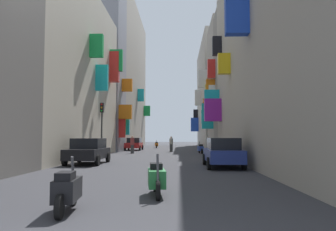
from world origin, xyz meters
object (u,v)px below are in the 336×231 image
at_px(scooter_orange, 156,145).
at_px(parked_car_blue, 223,152).
at_px(scooter_black, 67,190).
at_px(scooter_green, 157,178).
at_px(parked_car_black, 88,151).
at_px(pedestrian_near_right, 171,144).
at_px(scooter_blue, 200,148).
at_px(traffic_light_near_corner, 102,120).
at_px(pedestrian_crossing, 132,145).
at_px(parked_car_red, 134,144).

bearing_deg(scooter_orange, parked_car_blue, -79.40).
bearing_deg(parked_car_blue, scooter_black, -114.17).
distance_m(parked_car_blue, scooter_green, 8.75).
height_order(parked_car_black, scooter_green, parked_car_black).
distance_m(scooter_black, pedestrian_near_right, 27.70).
height_order(scooter_green, scooter_black, same).
distance_m(scooter_orange, pedestrian_near_right, 12.07).
distance_m(scooter_blue, traffic_light_near_corner, 10.30).
height_order(scooter_green, pedestrian_crossing, pedestrian_crossing).
height_order(scooter_orange, scooter_green, same).
xyz_separation_m(scooter_blue, scooter_black, (-4.37, -24.51, -0.00)).
height_order(parked_car_blue, scooter_orange, parked_car_blue).
relative_size(parked_car_blue, scooter_orange, 2.23).
bearing_deg(scooter_green, parked_car_black, 114.83).
bearing_deg(parked_car_blue, parked_car_black, 165.97).
bearing_deg(scooter_orange, traffic_light_near_corner, -97.85).
relative_size(parked_car_blue, traffic_light_near_corner, 1.01).
bearing_deg(pedestrian_near_right, parked_car_red, 137.77).
bearing_deg(scooter_black, parked_car_black, 103.71).
xyz_separation_m(parked_car_blue, traffic_light_near_corner, (-8.35, 8.41, 2.11)).
xyz_separation_m(scooter_blue, traffic_light_near_corner, (-8.12, -5.86, 2.43)).
relative_size(parked_car_blue, pedestrian_crossing, 2.57).
bearing_deg(parked_car_red, parked_car_blue, -70.56).
height_order(scooter_green, pedestrian_near_right, pedestrian_near_right).
xyz_separation_m(parked_car_red, scooter_orange, (2.11, 7.76, -0.30)).
bearing_deg(parked_car_red, scooter_orange, 74.80).
relative_size(scooter_green, scooter_blue, 0.92).
distance_m(scooter_black, traffic_light_near_corner, 19.18).
bearing_deg(parked_car_blue, scooter_blue, 90.92).
xyz_separation_m(parked_car_red, traffic_light_near_corner, (-0.77, -13.07, 2.13)).
height_order(scooter_blue, pedestrian_near_right, pedestrian_near_right).
bearing_deg(scooter_orange, scooter_green, -86.01).
relative_size(scooter_green, scooter_black, 1.03).
bearing_deg(scooter_green, pedestrian_near_right, 90.53).
distance_m(scooter_orange, pedestrian_crossing, 15.48).
height_order(parked_car_black, pedestrian_crossing, pedestrian_crossing).
xyz_separation_m(parked_car_black, scooter_blue, (7.33, 12.38, -0.31)).
distance_m(parked_car_black, traffic_light_near_corner, 6.90).
relative_size(parked_car_black, scooter_black, 2.22).
xyz_separation_m(parked_car_black, scooter_green, (4.70, -10.15, -0.31)).
distance_m(parked_car_red, scooter_orange, 8.04).
bearing_deg(scooter_orange, parked_car_red, -105.20).
distance_m(scooter_green, scooter_blue, 22.69).
bearing_deg(parked_car_red, traffic_light_near_corner, -93.36).
relative_size(parked_car_black, parked_car_blue, 0.92).
relative_size(scooter_orange, scooter_black, 1.08).
distance_m(parked_car_red, scooter_black, 31.87).
bearing_deg(scooter_black, pedestrian_near_right, 86.90).
bearing_deg(scooter_blue, scooter_green, -96.66).
height_order(parked_car_red, scooter_orange, parked_car_red).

